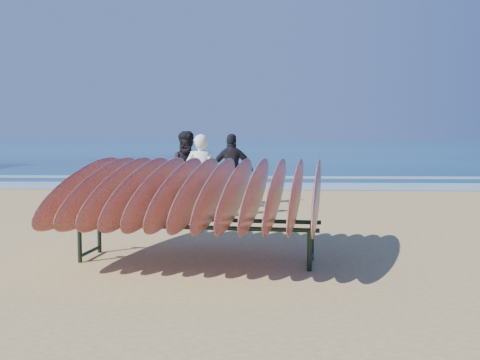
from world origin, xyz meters
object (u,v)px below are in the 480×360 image
at_px(surfboard_rack, 197,192).
at_px(person_dark_a, 188,172).
at_px(person_dark_b, 232,170).
at_px(person_white, 201,176).

distance_m(surfboard_rack, person_dark_a, 4.79).
height_order(surfboard_rack, person_dark_a, person_dark_a).
height_order(surfboard_rack, person_dark_b, person_dark_b).
height_order(person_dark_a, person_dark_b, person_dark_a).
height_order(surfboard_rack, person_white, person_white).
bearing_deg(surfboard_rack, person_dark_b, 95.51).
distance_m(surfboard_rack, person_white, 3.92).
bearing_deg(person_dark_a, person_dark_b, 48.55).
xyz_separation_m(person_white, person_dark_b, (0.51, 2.01, -0.00)).
xyz_separation_m(person_white, person_dark_a, (-0.35, 0.83, 0.03)).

